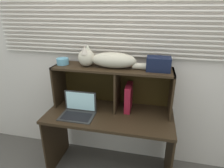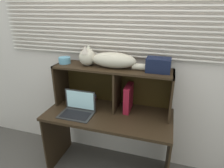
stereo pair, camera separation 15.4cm
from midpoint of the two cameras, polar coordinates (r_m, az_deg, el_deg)
back_panel_with_blinds at (r=2.20m, az=-0.85°, el=6.87°), size 4.40×0.08×2.50m
desk at (r=2.16m, az=-2.90°, el=-12.42°), size 1.34×0.62×0.77m
hutch_shelf_unit at (r=2.09m, az=-1.73°, el=1.24°), size 1.26×0.32×0.47m
cat at (r=2.00m, az=-3.87°, el=7.28°), size 0.81×0.19×0.22m
laptop at (r=2.08m, az=-12.06°, el=-7.67°), size 0.35×0.23×0.24m
binder_upright at (r=2.09m, az=2.84°, el=-3.98°), size 0.06×0.24×0.29m
book_stack at (r=2.27m, az=-9.76°, el=-5.29°), size 0.17×0.27×0.06m
small_basket at (r=2.20m, az=-16.33°, el=6.43°), size 0.13×0.13×0.07m
storage_box at (r=1.93m, az=11.37°, el=5.83°), size 0.23×0.16×0.14m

